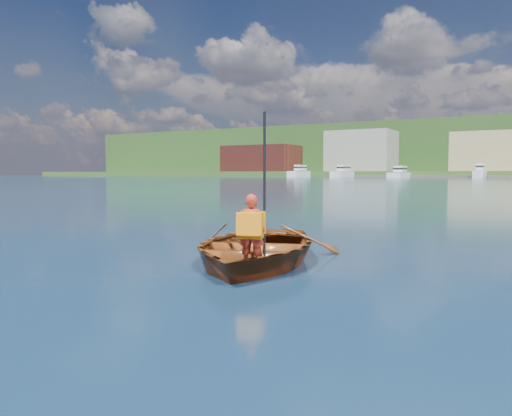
% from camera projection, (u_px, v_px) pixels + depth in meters
% --- Properties ---
extents(ground, '(600.00, 600.00, 0.00)m').
position_uv_depth(ground, '(197.00, 271.00, 6.96)').
color(ground, '#0F1F41').
rests_on(ground, ground).
extents(rowboat, '(3.59, 4.26, 0.75)m').
position_uv_depth(rowboat, '(254.00, 248.00, 7.61)').
color(rowboat, brown).
rests_on(rowboat, ground).
extents(child_paddler, '(0.42, 0.43, 2.09)m').
position_uv_depth(child_paddler, '(252.00, 229.00, 6.67)').
color(child_paddler, '#B2311C').
rests_on(child_paddler, ground).
extents(waterfront_buildings, '(202.00, 16.00, 14.00)m').
position_uv_depth(waterfront_buildings, '(495.00, 152.00, 153.49)').
color(waterfront_buildings, brown).
rests_on(waterfront_buildings, ground).
extents(hillside_trees, '(321.98, 88.21, 25.82)m').
position_uv_depth(hillside_trees, '(504.00, 134.00, 220.36)').
color(hillside_trees, '#382314').
rests_on(hillside_trees, ground).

